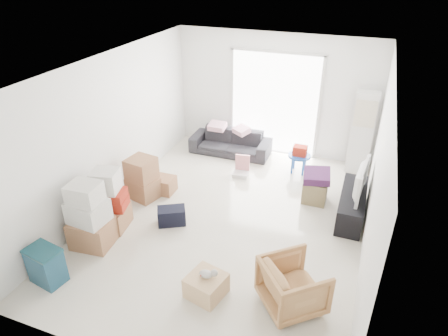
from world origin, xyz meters
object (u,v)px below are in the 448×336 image
television (355,190)px  kids_table (300,154)px  tv_console (352,205)px  armchair (293,284)px  wood_crate (206,285)px  storage_bins (46,265)px  ottoman (315,191)px  sofa (231,139)px  ac_tower (362,133)px

television → kids_table: bearing=48.3°
tv_console → armchair: armchair is taller
television → tv_console: bearing=0.0°
wood_crate → tv_console: bearing=57.1°
storage_bins → kids_table: 5.19m
storage_bins → wood_crate: size_ratio=1.19×
ottoman → sofa: bearing=148.2°
ac_tower → wood_crate: 4.72m
television → armchair: bearing=171.8°
television → ottoman: size_ratio=2.27×
sofa → kids_table: 1.70m
ottoman → ac_tower: bearing=66.9°
armchair → kids_table: 3.70m
sofa → kids_table: (1.66, -0.35, 0.07)m
tv_console → armchair: 2.46m
sofa → kids_table: sofa is taller
tv_console → wood_crate: bearing=-122.9°
tv_console → kids_table: bearing=133.5°
armchair → wood_crate: (-1.14, -0.22, -0.23)m
television → kids_table: 1.74m
ac_tower → sofa: size_ratio=0.96×
television → sofa: size_ratio=0.53×
tv_console → sofa: 3.28m
ac_tower → sofa: (-2.80, -0.15, -0.52)m
sofa → storage_bins: 4.89m
kids_table → television: bearing=-46.5°
television → storage_bins: television is taller
tv_console → ottoman: (-0.69, 0.26, -0.02)m
armchair → ottoman: bearing=-37.7°
armchair → storage_bins: armchair is taller
ac_tower → tv_console: size_ratio=1.24×
armchair → ottoman: size_ratio=1.78×
ottoman → kids_table: 1.14m
television → ac_tower: bearing=6.4°
ac_tower → television: bearing=-88.4°
sofa → armchair: armchair is taller
television → storage_bins: bearing=133.9°
kids_table → ottoman: bearing=-63.0°
armchair → television: bearing=-53.6°
ottoman → wood_crate: size_ratio=0.91×
kids_table → storage_bins: bearing=-121.4°
sofa → storage_bins: (-1.05, -4.78, -0.07)m
television → ottoman: bearing=74.1°
ottoman → storage_bins: bearing=-133.1°
wood_crate → sofa: bearing=105.4°
sofa → ottoman: size_ratio=4.26×
ac_tower → kids_table: ac_tower is taller
ottoman → wood_crate: ottoman is taller
tv_console → storage_bins: size_ratio=2.50×
sofa → armchair: size_ratio=2.39×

